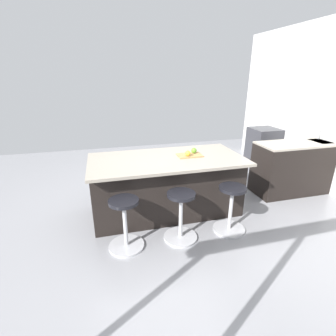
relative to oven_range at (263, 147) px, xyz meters
The scene contains 10 objects.
ground_plane 3.20m from the oven_range, 29.36° to the left, with size 8.10×8.10×0.00m, color gray.
sink_cabinet 1.36m from the oven_range, 90.18° to the left, with size 2.03×0.60×1.20m.
oven_range is the anchor object (origin of this frame).
kitchen_island 3.08m from the oven_range, 28.53° to the left, with size 2.23×1.11×0.89m.
stool_by_window 2.98m from the oven_range, 47.78° to the left, with size 0.44×0.44×0.66m.
stool_middle 3.49m from the oven_range, 39.16° to the left, with size 0.44×0.44×0.66m.
stool_near_camera 4.07m from the oven_range, 32.86° to the left, with size 0.44×0.44×0.66m.
cutting_board 2.83m from the oven_range, 32.48° to the left, with size 0.36×0.24×0.02m, color tan.
apple_yellow 2.91m from the oven_range, 32.92° to the left, with size 0.08×0.08×0.08m, color gold.
apple_green 2.74m from the oven_range, 32.50° to the left, with size 0.08×0.08×0.08m, color #609E2D.
Camera 1 is at (0.81, 3.28, 2.02)m, focal length 26.62 mm.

